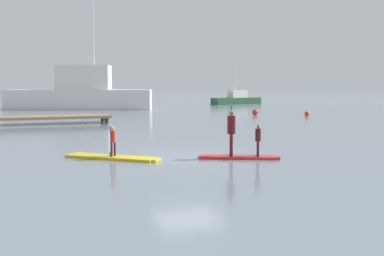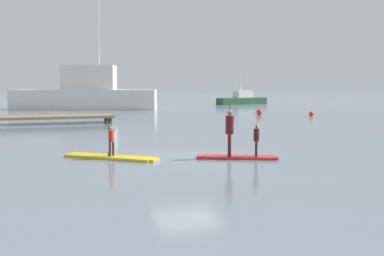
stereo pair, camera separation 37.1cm
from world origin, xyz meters
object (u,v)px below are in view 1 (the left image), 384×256
(paddleboard_far, at_px, (239,157))
(paddler_child_front, at_px, (258,138))
(fishing_boat_white_large, at_px, (81,94))
(mooring_buoy_mid, at_px, (255,112))
(paddler_adult, at_px, (231,129))
(paddleboard_near, at_px, (113,157))
(paddler_child_solo, at_px, (113,140))
(motor_boat_small_navy, at_px, (237,99))
(mooring_buoy_near, at_px, (307,114))

(paddleboard_far, relative_size, paddler_child_front, 2.47)
(fishing_boat_white_large, relative_size, mooring_buoy_mid, 29.06)
(paddler_adult, relative_size, fishing_boat_white_large, 0.12)
(paddleboard_near, bearing_deg, paddler_child_front, -19.59)
(fishing_boat_white_large, xyz_separation_m, mooring_buoy_mid, (13.43, -13.88, -1.38))
(paddler_child_solo, distance_m, paddler_child_front, 5.34)
(motor_boat_small_navy, height_order, mooring_buoy_near, motor_boat_small_navy)
(paddler_adult, relative_size, mooring_buoy_mid, 3.48)
(paddleboard_far, distance_m, fishing_boat_white_large, 34.80)
(paddler_child_front, distance_m, fishing_boat_white_large, 35.12)
(paddler_child_solo, distance_m, paddler_adult, 4.38)
(paddler_child_solo, xyz_separation_m, fishing_boat_white_large, (2.41, 33.23, 0.94))
(paddler_adult, bearing_deg, paddleboard_far, -25.83)
(paddleboard_near, relative_size, mooring_buoy_mid, 6.13)
(paddleboard_near, bearing_deg, paddler_adult, -18.25)
(fishing_boat_white_large, height_order, mooring_buoy_near, fishing_boat_white_large)
(fishing_boat_white_large, bearing_deg, mooring_buoy_near, -43.56)
(paddleboard_far, bearing_deg, paddleboard_near, 161.29)
(paddler_adult, height_order, paddler_child_front, paddler_adult)
(paddler_adult, relative_size, mooring_buoy_near, 4.57)
(motor_boat_small_navy, bearing_deg, mooring_buoy_mid, -110.63)
(mooring_buoy_near, bearing_deg, motor_boat_small_navy, 80.50)
(paddleboard_far, xyz_separation_m, paddler_adult, (-0.26, 0.12, 1.03))
(paddleboard_far, relative_size, mooring_buoy_mid, 5.52)
(paddler_adult, xyz_separation_m, mooring_buoy_near, (15.37, 18.31, -0.88))
(paddler_adult, distance_m, paddler_child_front, 1.03)
(paddleboard_far, bearing_deg, motor_boat_small_navy, 65.05)
(mooring_buoy_mid, bearing_deg, paddler_child_front, -117.06)
(paddleboard_near, relative_size, paddleboard_far, 1.11)
(mooring_buoy_near, xyz_separation_m, mooring_buoy_mid, (-3.69, 2.40, 0.06))
(paddleboard_near, xyz_separation_m, paddleboard_far, (4.41, -1.49, -0.00))
(paddleboard_near, height_order, paddler_child_solo, paddler_child_solo)
(paddleboard_far, relative_size, fishing_boat_white_large, 0.19)
(paddler_child_solo, xyz_separation_m, mooring_buoy_mid, (15.84, 19.35, -0.45))
(mooring_buoy_mid, bearing_deg, mooring_buoy_near, -33.04)
(paddleboard_near, height_order, fishing_boat_white_large, fishing_boat_white_large)
(motor_boat_small_navy, bearing_deg, paddler_child_front, -114.05)
(fishing_boat_white_large, bearing_deg, paddler_child_front, -85.70)
(paddleboard_near, height_order, paddleboard_far, same)
(mooring_buoy_near, relative_size, mooring_buoy_mid, 0.76)
(paddleboard_near, relative_size, paddler_child_solo, 2.91)
(paddler_child_solo, height_order, paddleboard_far, paddler_child_solo)
(paddler_child_front, xyz_separation_m, mooring_buoy_mid, (10.80, 21.13, -0.50))
(paddleboard_near, xyz_separation_m, paddler_adult, (4.16, -1.37, 1.03))
(paddler_child_front, relative_size, fishing_boat_white_large, 0.08)
(paddleboard_near, height_order, motor_boat_small_navy, motor_boat_small_navy)
(paddleboard_near, height_order, mooring_buoy_near, mooring_buoy_near)
(paddler_adult, distance_m, mooring_buoy_near, 23.92)
(paddler_child_solo, height_order, fishing_boat_white_large, fishing_boat_white_large)
(paddler_child_front, xyz_separation_m, fishing_boat_white_large, (-2.63, 35.01, 0.89))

